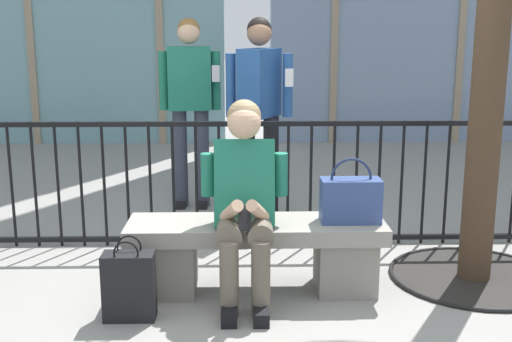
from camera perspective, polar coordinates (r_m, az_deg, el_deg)
The scene contains 8 objects.
ground_plane at distance 4.15m, azimuth 0.03°, elevation -10.45°, with size 60.00×60.00×0.00m, color gray.
stone_bench at distance 4.06m, azimuth 0.03°, elevation -6.93°, with size 1.60×0.44×0.45m.
seated_person_with_phone at distance 3.82m, azimuth -1.03°, elevation -2.21°, with size 0.52×0.66×1.21m.
handbag_on_bench at distance 4.01m, azimuth 8.37°, elevation -2.49°, with size 0.37×0.17×0.40m.
shopping_bag at distance 3.77m, azimuth -11.17°, elevation -9.91°, with size 0.29×0.15×0.48m.
bystander_at_railing at distance 5.86m, azimuth -5.86°, elevation 6.41°, with size 0.55×0.27×1.71m.
bystander_further_back at distance 5.36m, azimuth 0.29°, elevation 5.90°, with size 0.55×0.44×1.71m.
plaza_railing at distance 4.84m, azimuth -0.21°, elevation -1.07°, with size 9.84×0.04×0.95m.
Camera 1 is at (-0.09, -3.82, 1.63)m, focal length 45.17 mm.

